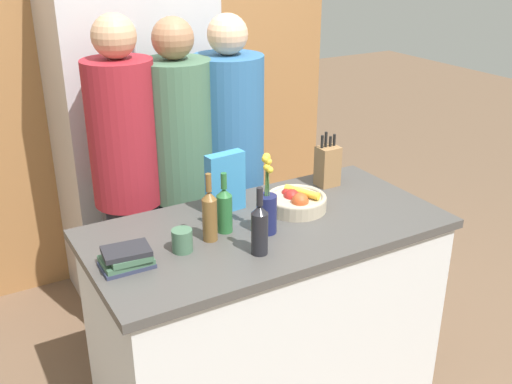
{
  "coord_description": "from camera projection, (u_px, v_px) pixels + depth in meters",
  "views": [
    {
      "loc": [
        -1.22,
        -2.02,
        2.11
      ],
      "look_at": [
        0.0,
        0.1,
        1.06
      ],
      "focal_mm": 42.0,
      "sensor_mm": 36.0,
      "label": 1
    }
  ],
  "objects": [
    {
      "name": "fruit_bowl",
      "position": [
        296.0,
        201.0,
        2.76
      ],
      "size": [
        0.28,
        0.28,
        0.1
      ],
      "color": "tan",
      "rests_on": "kitchen_island"
    },
    {
      "name": "coffee_mug",
      "position": [
        182.0,
        240.0,
        2.39
      ],
      "size": [
        0.08,
        0.12,
        0.09
      ],
      "color": "#42664C",
      "rests_on": "kitchen_island"
    },
    {
      "name": "person_in_blue",
      "position": [
        180.0,
        169.0,
        3.1
      ],
      "size": [
        0.36,
        0.36,
        1.76
      ],
      "rotation": [
        0.0,
        0.0,
        0.32
      ],
      "color": "#383842",
      "rests_on": "ground_plane"
    },
    {
      "name": "book_stack",
      "position": [
        127.0,
        258.0,
        2.28
      ],
      "size": [
        0.2,
        0.15,
        0.08
      ],
      "color": "#2D334C",
      "rests_on": "kitchen_island"
    },
    {
      "name": "refrigerator",
      "position": [
        136.0,
        134.0,
        3.54
      ],
      "size": [
        0.87,
        0.63,
        2.04
      ],
      "color": "#B7B7BC",
      "rests_on": "ground_plane"
    },
    {
      "name": "bottle_oil",
      "position": [
        210.0,
        215.0,
        2.45
      ],
      "size": [
        0.06,
        0.06,
        0.3
      ],
      "color": "brown",
      "rests_on": "kitchen_island"
    },
    {
      "name": "flower_vase",
      "position": [
        267.0,
        209.0,
        2.52
      ],
      "size": [
        0.09,
        0.09,
        0.36
      ],
      "color": "#191E4C",
      "rests_on": "kitchen_island"
    },
    {
      "name": "knife_block",
      "position": [
        328.0,
        165.0,
        3.0
      ],
      "size": [
        0.11,
        0.09,
        0.28
      ],
      "color": "olive",
      "rests_on": "kitchen_island"
    },
    {
      "name": "bottle_vinegar",
      "position": [
        224.0,
        209.0,
        2.53
      ],
      "size": [
        0.07,
        0.07,
        0.27
      ],
      "color": "#286633",
      "rests_on": "kitchen_island"
    },
    {
      "name": "kitchen_island",
      "position": [
        266.0,
        314.0,
        2.81
      ],
      "size": [
        1.58,
        0.79,
        0.94
      ],
      "color": "silver",
      "rests_on": "ground_plane"
    },
    {
      "name": "person_at_sink",
      "position": [
        127.0,
        174.0,
        2.98
      ],
      "size": [
        0.34,
        0.34,
        1.79
      ],
      "rotation": [
        0.0,
        0.0,
        -0.13
      ],
      "color": "#383842",
      "rests_on": "ground_plane"
    },
    {
      "name": "person_in_red_tee",
      "position": [
        230.0,
        161.0,
        3.22
      ],
      "size": [
        0.37,
        0.37,
        1.76
      ],
      "rotation": [
        0.0,
        0.0,
        0.48
      ],
      "color": "#383842",
      "rests_on": "ground_plane"
    },
    {
      "name": "cereal_box",
      "position": [
        225.0,
        183.0,
        2.71
      ],
      "size": [
        0.19,
        0.08,
        0.28
      ],
      "color": "teal",
      "rests_on": "kitchen_island"
    },
    {
      "name": "back_wall_wood",
      "position": [
        135.0,
        73.0,
        3.79
      ],
      "size": [
        2.78,
        0.12,
        2.6
      ],
      "color": "#9E6B3D",
      "rests_on": "ground_plane"
    },
    {
      "name": "bottle_wine",
      "position": [
        260.0,
        228.0,
        2.35
      ],
      "size": [
        0.07,
        0.07,
        0.28
      ],
      "color": "black",
      "rests_on": "kitchen_island"
    }
  ]
}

